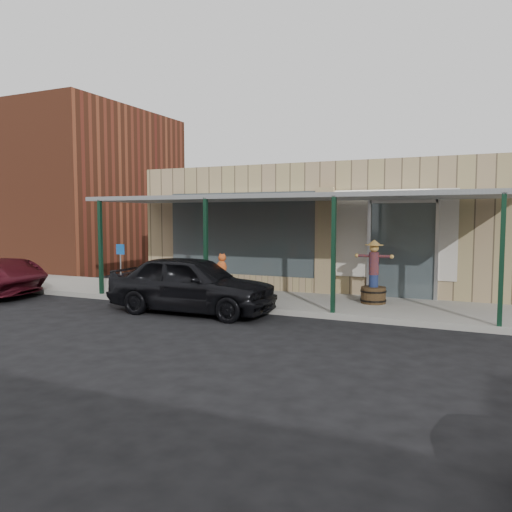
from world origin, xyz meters
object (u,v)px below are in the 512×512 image
at_px(barrel_pumpkin, 210,289).
at_px(parked_sedan, 192,284).
at_px(handicap_sign, 121,262).
at_px(barrel_scarecrow, 374,282).

xyz_separation_m(barrel_pumpkin, parked_sedan, (0.35, -1.56, 0.35)).
distance_m(barrel_pumpkin, handicap_sign, 3.01).
relative_size(handicap_sign, parked_sedan, 0.34).
distance_m(barrel_pumpkin, parked_sedan, 1.64).
bearing_deg(barrel_pumpkin, parked_sedan, -77.20).
distance_m(barrel_scarecrow, parked_sedan, 4.91).
xyz_separation_m(handicap_sign, parked_sedan, (3.24, -1.10, -0.37)).
bearing_deg(barrel_pumpkin, barrel_scarecrow, 12.21).
relative_size(barrel_pumpkin, handicap_sign, 0.51).
bearing_deg(barrel_scarecrow, handicap_sign, -152.83).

